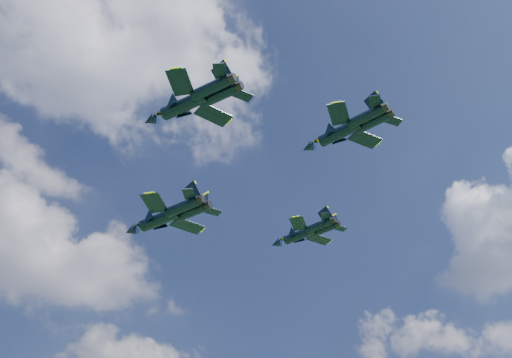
% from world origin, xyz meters
% --- Properties ---
extents(jet_lead, '(13.79, 16.55, 4.18)m').
position_xyz_m(jet_lead, '(-11.10, 11.40, 57.99)').
color(jet_lead, black).
extents(jet_left, '(12.95, 14.91, 3.82)m').
position_xyz_m(jet_left, '(-13.58, -12.63, 60.52)').
color(jet_left, black).
extents(jet_right, '(10.29, 13.15, 3.26)m').
position_xyz_m(jet_right, '(11.82, 9.04, 58.47)').
color(jet_right, black).
extents(jet_slot, '(10.77, 14.20, 3.49)m').
position_xyz_m(jet_slot, '(7.46, -15.34, 59.68)').
color(jet_slot, black).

